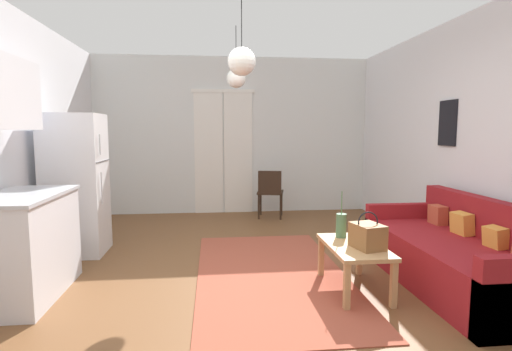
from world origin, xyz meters
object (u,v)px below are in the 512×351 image
(accent_chair, at_px, (270,191))
(pendant_lamp_far, at_px, (236,78))
(coffee_table, at_px, (354,252))
(handbag, at_px, (368,236))
(pendant_lamp_near, at_px, (242,61))
(couch, at_px, (460,258))
(refrigerator, at_px, (76,185))
(bamboo_vase, at_px, (341,225))

(accent_chair, height_order, pendant_lamp_far, pendant_lamp_far)
(coffee_table, relative_size, handbag, 2.61)
(pendant_lamp_near, bearing_deg, couch, -5.67)
(coffee_table, distance_m, pendant_lamp_far, 2.56)
(handbag, relative_size, refrigerator, 0.20)
(couch, distance_m, pendant_lamp_near, 2.70)
(coffee_table, bearing_deg, couch, -0.55)
(refrigerator, bearing_deg, pendant_lamp_near, -33.66)
(pendant_lamp_far, bearing_deg, couch, -39.36)
(bamboo_vase, relative_size, refrigerator, 0.27)
(couch, xyz_separation_m, refrigerator, (-3.88, 1.44, 0.55))
(refrigerator, relative_size, pendant_lamp_near, 2.08)
(bamboo_vase, bearing_deg, coffee_table, -81.49)
(bamboo_vase, distance_m, accent_chair, 2.82)
(coffee_table, xyz_separation_m, bamboo_vase, (-0.04, 0.26, 0.18))
(couch, distance_m, coffee_table, 1.03)
(refrigerator, xyz_separation_m, pendant_lamp_near, (1.86, -1.24, 1.23))
(bamboo_vase, height_order, handbag, bamboo_vase)
(refrigerator, distance_m, pendant_lamp_near, 2.55)
(bamboo_vase, xyz_separation_m, refrigerator, (-2.82, 1.17, 0.28))
(bamboo_vase, distance_m, refrigerator, 3.06)
(bamboo_vase, bearing_deg, pendant_lamp_far, 124.30)
(refrigerator, xyz_separation_m, accent_chair, (2.54, 1.64, -0.36))
(refrigerator, bearing_deg, bamboo_vase, -22.44)
(bamboo_vase, distance_m, pendant_lamp_far, 2.26)
(coffee_table, xyz_separation_m, refrigerator, (-2.86, 1.43, 0.46))
(couch, relative_size, pendant_lamp_far, 2.72)
(coffee_table, distance_m, handbag, 0.22)
(refrigerator, bearing_deg, pendant_lamp_far, 5.74)
(handbag, relative_size, pendant_lamp_far, 0.44)
(pendant_lamp_near, bearing_deg, accent_chair, 76.76)
(accent_chair, bearing_deg, couch, 125.96)
(refrigerator, relative_size, accent_chair, 2.05)
(handbag, height_order, pendant_lamp_far, pendant_lamp_far)
(couch, relative_size, refrigerator, 1.24)
(pendant_lamp_near, bearing_deg, refrigerator, 146.34)
(couch, distance_m, bamboo_vase, 1.13)
(couch, bearing_deg, accent_chair, 113.59)
(accent_chair, bearing_deg, refrigerator, 45.28)
(bamboo_vase, xyz_separation_m, handbag, (0.11, -0.37, -0.00))
(accent_chair, distance_m, pendant_lamp_far, 2.28)
(handbag, relative_size, pendant_lamp_near, 0.41)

